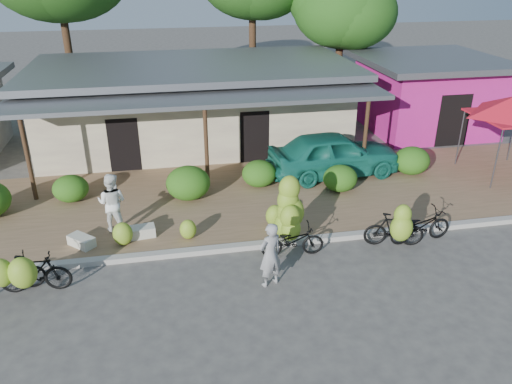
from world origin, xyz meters
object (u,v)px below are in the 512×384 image
Objects in this scene: bike_left at (32,273)px; bike_far_left at (5,276)px; vendor at (270,255)px; bike_center at (290,223)px; sack_far at (82,241)px; tree_near_right at (338,5)px; bike_far_right at (420,226)px; bystander at (112,203)px; bike_right at (396,228)px; sack_near at (140,232)px; teal_van at (334,154)px.

bike_far_left is at bearing 83.88° from bike_left.
bike_center is at bearing -143.98° from vendor.
sack_far is (0.83, 1.90, -0.35)m from bike_left.
bike_far_left is at bearing -132.73° from tree_near_right.
bike_far_right is 1.10× the size of bystander.
tree_near_right is at bearing -137.30° from vendor.
bike_far_left is at bearing 86.78° from bike_far_right.
bike_center is at bearing 80.28° from bike_far_right.
bike_left reaches higher than sack_far.
bystander reaches higher than bike_left.
tree_near_right reaches higher than bike_far_right.
vendor is 0.97× the size of bystander.
bike_right reaches higher than bike_far_right.
bike_far_left is at bearing -30.08° from vendor.
tree_near_right is 14.38m from bike_right.
teal_van is at bearing 25.35° from sack_near.
bike_far_right is 7.85m from sack_near.
teal_van is (7.46, 2.66, -0.07)m from bystander.
bike_far_left is 9.85m from bike_right.
bike_left is (-11.93, -13.70, -4.55)m from tree_near_right.
sack_far is at bearing 81.34° from bike_center.
bike_left is at bearing -113.55° from sack_far.
bike_center reaches higher than sack_far.
bike_center reaches higher than sack_near.
bike_right is at bearing 100.70° from bike_far_right.
bike_left is (0.64, -0.11, 0.07)m from bike_far_left.
sack_far is at bearing 76.10° from bike_far_right.
sack_near is 0.50× the size of vendor.
bike_center is 5.24m from teal_van.
bike_left is 1.01× the size of vendor.
bystander reaches higher than vendor.
bike_far_right is at bearing -101.97° from bike_far_left.
tree_near_right is 9.29× the size of sack_far.
bike_far_left is at bearing 113.17° from teal_van.
bike_center reaches higher than vendor.
tree_near_right is 9.81m from teal_van.
sack_near is at bearing 74.79° from bike_center.
bystander is at bearing -132.81° from tree_near_right.
bike_center reaches higher than bike_left.
sack_far is at bearing 92.11° from bike_right.
vendor is at bearing -93.06° from bike_left.
bike_far_left is (-12.56, -13.60, -4.62)m from tree_near_right.
bike_center is at bearing 177.46° from bystander.
bystander is at bearing 104.81° from teal_van.
bike_right is 2.28× the size of sack_far.
teal_van is at bearing -76.50° from bike_far_left.
sack_near is (-7.70, 1.52, -0.22)m from bike_far_right.
sack_near is (2.37, 2.10, -0.34)m from bike_left.
bike_center is 4.25m from sack_near.
bike_far_left is 0.97× the size of bike_far_right.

